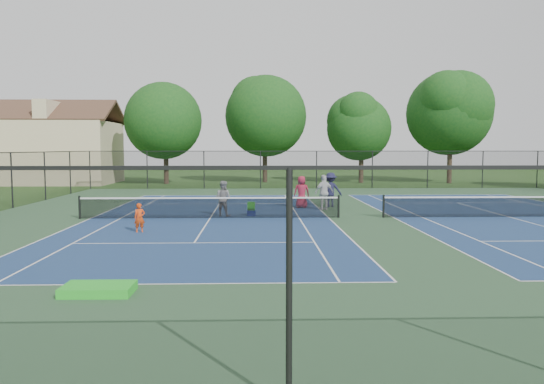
{
  "coord_description": "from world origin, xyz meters",
  "views": [
    {
      "loc": [
        -4.91,
        -24.31,
        3.23
      ],
      "look_at": [
        -4.17,
        -1.0,
        1.3
      ],
      "focal_mm": 35.0,
      "sensor_mm": 36.0,
      "label": 1
    }
  ],
  "objects_px": {
    "tree_back_c": "(362,124)",
    "instructor": "(223,199)",
    "bystander_b": "(331,190)",
    "child_player": "(140,218)",
    "ball_hopper": "(251,206)",
    "clapboard_house": "(58,150)",
    "tree_back_b": "(265,112)",
    "tree_back_d": "(451,109)",
    "ball_crate": "(251,213)",
    "tree_back_a": "(165,117)",
    "bystander_c": "(302,192)",
    "bystander_a": "(324,192)"
  },
  "relations": [
    {
      "from": "clapboard_house",
      "to": "tree_back_d",
      "type": "bearing_deg",
      "value": -1.59
    },
    {
      "from": "bystander_c",
      "to": "tree_back_b",
      "type": "bearing_deg",
      "value": -88.65
    },
    {
      "from": "instructor",
      "to": "ball_crate",
      "type": "distance_m",
      "value": 1.52
    },
    {
      "from": "tree_back_d",
      "to": "bystander_b",
      "type": "height_order",
      "value": "tree_back_d"
    },
    {
      "from": "tree_back_d",
      "to": "ball_hopper",
      "type": "bearing_deg",
      "value": -128.04
    },
    {
      "from": "clapboard_house",
      "to": "ball_hopper",
      "type": "relative_size",
      "value": 27.55
    },
    {
      "from": "tree_back_d",
      "to": "ball_crate",
      "type": "xyz_separation_m",
      "value": [
        -18.11,
        -23.15,
        -6.69
      ]
    },
    {
      "from": "ball_crate",
      "to": "ball_hopper",
      "type": "distance_m",
      "value": 0.33
    },
    {
      "from": "tree_back_d",
      "to": "child_player",
      "type": "bearing_deg",
      "value": -128.64
    },
    {
      "from": "tree_back_d",
      "to": "ball_hopper",
      "type": "xyz_separation_m",
      "value": [
        -18.11,
        -23.15,
        -6.35
      ]
    },
    {
      "from": "clapboard_house",
      "to": "child_player",
      "type": "distance_m",
      "value": 32.12
    },
    {
      "from": "tree_back_c",
      "to": "instructor",
      "type": "xyz_separation_m",
      "value": [
        -11.45,
        -24.18,
        -4.64
      ]
    },
    {
      "from": "instructor",
      "to": "tree_back_a",
      "type": "bearing_deg",
      "value": -52.36
    },
    {
      "from": "tree_back_c",
      "to": "child_player",
      "type": "bearing_deg",
      "value": -116.37
    },
    {
      "from": "tree_back_b",
      "to": "ball_crate",
      "type": "relative_size",
      "value": 25.74
    },
    {
      "from": "tree_back_d",
      "to": "tree_back_c",
      "type": "bearing_deg",
      "value": 172.87
    },
    {
      "from": "tree_back_a",
      "to": "tree_back_c",
      "type": "xyz_separation_m",
      "value": [
        18.0,
        1.0,
        -0.56
      ]
    },
    {
      "from": "bystander_b",
      "to": "ball_hopper",
      "type": "relative_size",
      "value": 4.84
    },
    {
      "from": "tree_back_b",
      "to": "bystander_b",
      "type": "distance_m",
      "value": 22.39
    },
    {
      "from": "bystander_b",
      "to": "tree_back_d",
      "type": "bearing_deg",
      "value": -117.51
    },
    {
      "from": "tree_back_a",
      "to": "bystander_a",
      "type": "distance_m",
      "value": 24.41
    },
    {
      "from": "tree_back_d",
      "to": "instructor",
      "type": "relative_size",
      "value": 6.14
    },
    {
      "from": "bystander_b",
      "to": "bystander_c",
      "type": "bearing_deg",
      "value": 22.47
    },
    {
      "from": "clapboard_house",
      "to": "bystander_b",
      "type": "height_order",
      "value": "clapboard_house"
    },
    {
      "from": "tree_back_a",
      "to": "tree_back_b",
      "type": "height_order",
      "value": "tree_back_b"
    },
    {
      "from": "tree_back_d",
      "to": "bystander_b",
      "type": "distance_m",
      "value": 24.53
    },
    {
      "from": "bystander_c",
      "to": "clapboard_house",
      "type": "bearing_deg",
      "value": -48.17
    },
    {
      "from": "child_player",
      "to": "ball_hopper",
      "type": "height_order",
      "value": "child_player"
    },
    {
      "from": "bystander_a",
      "to": "bystander_c",
      "type": "distance_m",
      "value": 1.46
    },
    {
      "from": "child_player",
      "to": "ball_hopper",
      "type": "bearing_deg",
      "value": 29.78
    },
    {
      "from": "tree_back_a",
      "to": "ball_hopper",
      "type": "bearing_deg",
      "value": -71.18
    },
    {
      "from": "child_player",
      "to": "ball_crate",
      "type": "distance_m",
      "value": 6.44
    },
    {
      "from": "instructor",
      "to": "ball_hopper",
      "type": "xyz_separation_m",
      "value": [
        1.34,
        0.02,
        -0.37
      ]
    },
    {
      "from": "tree_back_b",
      "to": "instructor",
      "type": "distance_m",
      "value": 25.94
    },
    {
      "from": "tree_back_d",
      "to": "child_player",
      "type": "xyz_separation_m",
      "value": [
        -22.36,
        -27.97,
        -6.26
      ]
    },
    {
      "from": "tree_back_a",
      "to": "tree_back_d",
      "type": "distance_m",
      "value": 26.01
    },
    {
      "from": "tree_back_c",
      "to": "ball_hopper",
      "type": "distance_m",
      "value": 26.66
    },
    {
      "from": "tree_back_b",
      "to": "bystander_b",
      "type": "relative_size",
      "value": 5.29
    },
    {
      "from": "bystander_a",
      "to": "ball_hopper",
      "type": "xyz_separation_m",
      "value": [
        -3.8,
        -2.34,
        -0.45
      ]
    },
    {
      "from": "ball_crate",
      "to": "tree_back_a",
      "type": "bearing_deg",
      "value": 108.82
    },
    {
      "from": "ball_crate",
      "to": "instructor",
      "type": "bearing_deg",
      "value": -178.94
    },
    {
      "from": "tree_back_b",
      "to": "child_player",
      "type": "relative_size",
      "value": 8.91
    },
    {
      "from": "tree_back_d",
      "to": "instructor",
      "type": "distance_m",
      "value": 30.84
    },
    {
      "from": "clapboard_house",
      "to": "tree_back_c",
      "type": "bearing_deg",
      "value": 0.0
    },
    {
      "from": "bystander_b",
      "to": "ball_hopper",
      "type": "bearing_deg",
      "value": 48.52
    },
    {
      "from": "instructor",
      "to": "bystander_b",
      "type": "bearing_deg",
      "value": -124.68
    },
    {
      "from": "tree_back_c",
      "to": "bystander_c",
      "type": "height_order",
      "value": "tree_back_c"
    },
    {
      "from": "tree_back_c",
      "to": "instructor",
      "type": "distance_m",
      "value": 27.15
    },
    {
      "from": "child_player",
      "to": "bystander_a",
      "type": "distance_m",
      "value": 10.78
    },
    {
      "from": "tree_back_d",
      "to": "bystander_c",
      "type": "height_order",
      "value": "tree_back_d"
    }
  ]
}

